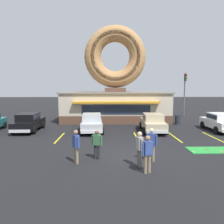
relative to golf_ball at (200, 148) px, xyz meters
The scene contains 25 objects.
ground_plane 4.61m from the golf_ball, 159.89° to the right, with size 160.00×160.00×0.00m, color black.
donut_shop_building 13.81m from the golf_ball, 111.73° to the left, with size 12.30×6.75×10.96m.
putting_mat 1.09m from the golf_ball, 12.88° to the right, with size 3.76×1.46×0.03m, color green.
mini_donut_near_left 0.38m from the golf_ball, 19.95° to the right, with size 0.13×0.13×0.04m, color brown.
mini_donut_near_right 1.18m from the golf_ball, 27.98° to the right, with size 0.13×0.13×0.04m, color #E5C666.
mini_donut_mid_left 1.30m from the golf_ball, 13.49° to the left, with size 0.13×0.13×0.04m, color #D17F47.
mini_donut_far_centre 1.32m from the golf_ball, 38.57° to the right, with size 0.13×0.13×0.04m, color #D8667F.
mini_donut_far_right 0.93m from the golf_ball, 138.69° to the right, with size 0.13×0.13×0.04m, color #E5C666.
golf_ball is the anchor object (origin of this frame).
car_white 7.18m from the golf_ball, 54.21° to the left, with size 2.03×4.59×1.60m.
car_champagne 5.96m from the golf_ball, 108.32° to the left, with size 2.13×4.63×1.60m.
car_black 14.29m from the golf_ball, 154.52° to the left, with size 2.02×4.58×1.60m.
car_silver 9.25m from the golf_ball, 141.73° to the left, with size 2.18×4.65×1.60m.
pedestrian_blue_sweater_man 5.31m from the golf_ball, 145.54° to the right, with size 0.33×0.58×1.75m.
pedestrian_hooded_kid 4.27m from the golf_ball, 148.55° to the right, with size 0.55×0.37×1.77m.
pedestrian_leather_jacket_man 7.90m from the golf_ball, 162.16° to the right, with size 0.41×0.51×1.74m.
pedestrian_clipboard_woman 6.71m from the golf_ball, 164.97° to the right, with size 0.57×0.35×1.59m.
pedestrian_beanie_man 5.60m from the golf_ball, 137.28° to the right, with size 0.56×0.37×1.73m.
trash_bin 9.53m from the golf_ball, 80.40° to the left, with size 0.57×0.57×0.97m.
traffic_light_pole 16.80m from the golf_ball, 73.99° to the left, with size 0.28×0.47×5.80m.
parking_stripe_far_left 10.15m from the golf_ball, 160.34° to the left, with size 0.12×3.60×0.01m, color yellow.
parking_stripe_left 7.40m from the golf_ball, 152.50° to the left, with size 0.12×3.60×0.01m, color yellow.
parking_stripe_mid_left 4.93m from the golf_ball, 136.19° to the left, with size 0.12×3.60×0.01m, color yellow.
parking_stripe_centre 3.46m from the golf_ball, 99.33° to the left, with size 0.12×3.60×0.01m, color yellow.
parking_stripe_mid_right 4.20m from the golf_ball, 54.47° to the left, with size 0.12×3.60×0.01m, color yellow.
Camera 1 is at (-1.56, -11.69, 3.86)m, focal length 35.00 mm.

